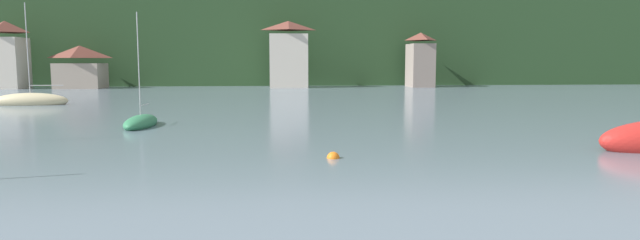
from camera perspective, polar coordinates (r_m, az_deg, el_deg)
name	(u,v)px	position (r m, az deg, el deg)	size (l,w,h in m)	color
wooded_hillside	(276,46)	(136.09, -4.79, 7.91)	(352.00, 76.77, 41.10)	#264223
shore_building_west	(7,56)	(96.21, -30.72, 5.96)	(5.35, 5.40, 10.48)	beige
shore_building_westcentral	(80,67)	(92.19, -24.42, 5.19)	(7.25, 5.85, 6.72)	gray
shore_building_central	(289,55)	(86.25, -3.41, 6.97)	(6.41, 4.38, 10.71)	beige
shore_building_eastcentral	(420,61)	(90.14, 10.76, 6.31)	(3.91, 5.69, 8.99)	gray
sailboat_far_3	(31,101)	(59.49, -28.75, 1.81)	(7.16, 2.30, 10.41)	#CCBC8E
sailboat_mid_10	(141,123)	(37.00, -18.76, -0.28)	(1.90, 5.17, 7.78)	#2D754C
mooring_buoy_near	(333,158)	(23.71, 1.44, -4.13)	(0.58, 0.58, 0.58)	orange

